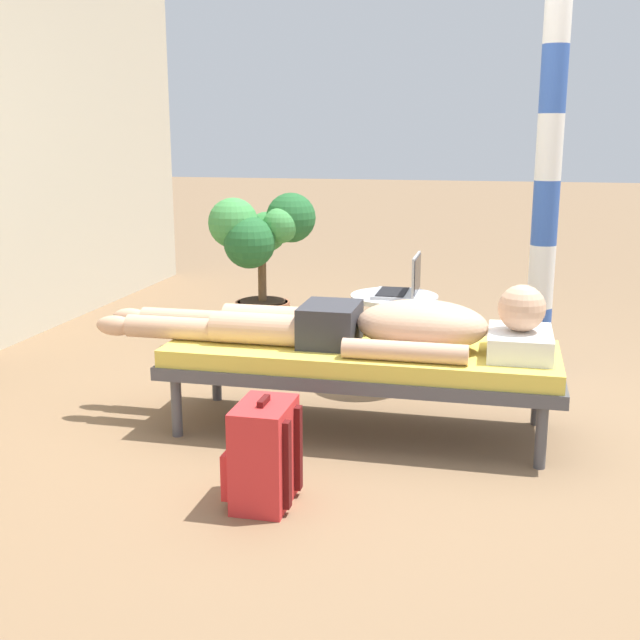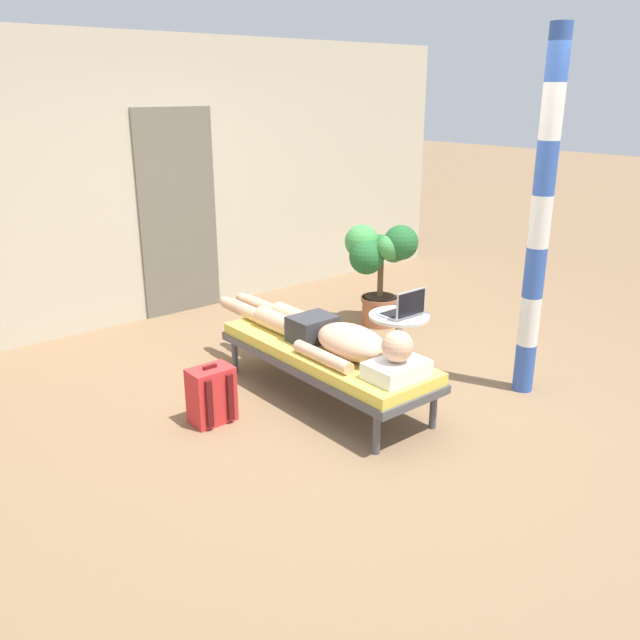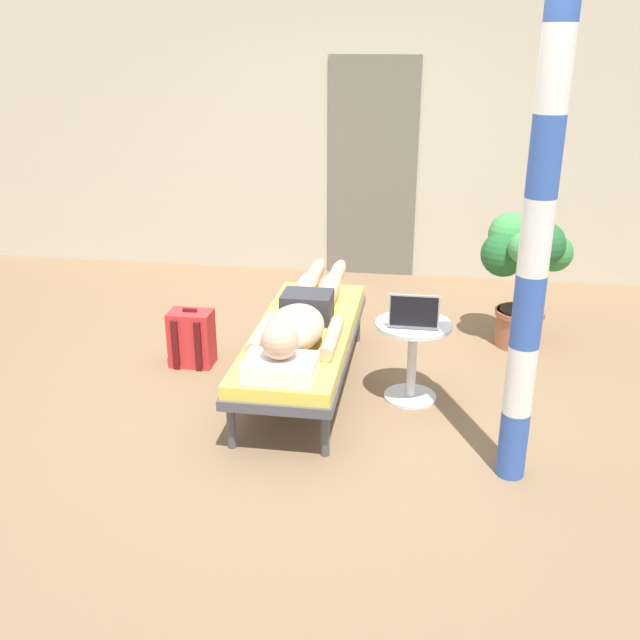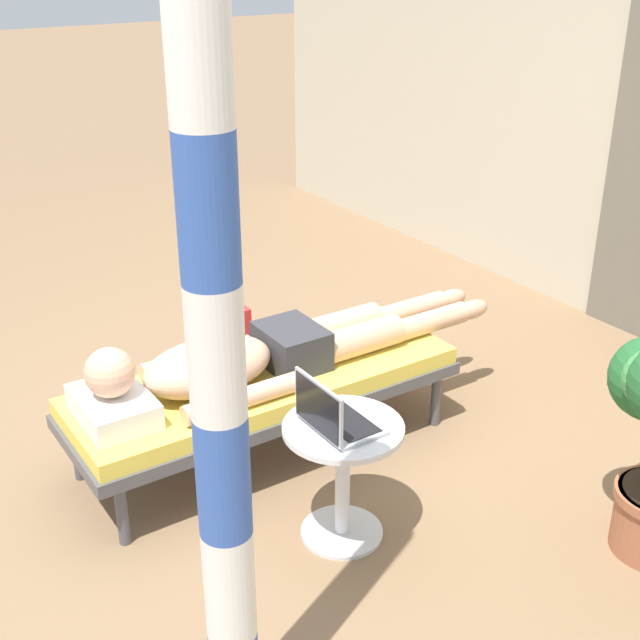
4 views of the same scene
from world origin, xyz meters
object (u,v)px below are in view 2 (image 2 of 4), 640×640
(person_reclining, at_px, (329,335))
(potted_plant, at_px, (380,260))
(lounge_chair, at_px, (325,355))
(laptop, at_px, (404,309))
(porch_post, at_px, (540,222))
(backpack, at_px, (211,395))
(side_table, at_px, (399,335))

(person_reclining, distance_m, potted_plant, 1.78)
(lounge_chair, relative_size, person_reclining, 0.85)
(lounge_chair, distance_m, laptop, 0.76)
(person_reclining, xyz_separation_m, porch_post, (1.28, -0.81, 0.79))
(laptop, relative_size, backpack, 0.73)
(potted_plant, bearing_deg, side_table, -127.24)
(person_reclining, bearing_deg, potted_plant, 33.79)
(lounge_chair, xyz_separation_m, laptop, (0.71, -0.11, 0.24))
(person_reclining, relative_size, porch_post, 0.83)
(backpack, relative_size, porch_post, 0.16)
(backpack, bearing_deg, potted_plant, 17.22)
(person_reclining, relative_size, laptop, 7.00)
(potted_plant, relative_size, porch_post, 0.38)
(backpack, bearing_deg, lounge_chair, -14.89)
(side_table, distance_m, laptop, 0.23)
(side_table, height_order, porch_post, porch_post)
(lounge_chair, relative_size, backpack, 4.36)
(person_reclining, distance_m, laptop, 0.72)
(lounge_chair, bearing_deg, laptop, -8.58)
(laptop, bearing_deg, backpack, 167.96)
(lounge_chair, bearing_deg, porch_post, -33.77)
(lounge_chair, distance_m, side_table, 0.71)
(person_reclining, height_order, backpack, person_reclining)
(lounge_chair, relative_size, potted_plant, 1.84)
(person_reclining, bearing_deg, porch_post, -32.44)
(lounge_chair, distance_m, person_reclining, 0.18)
(person_reclining, distance_m, porch_post, 1.71)
(potted_plant, bearing_deg, person_reclining, -146.21)
(backpack, relative_size, potted_plant, 0.42)
(potted_plant, bearing_deg, laptop, -125.87)
(person_reclining, distance_m, side_table, 0.73)
(side_table, bearing_deg, lounge_chair, 175.49)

